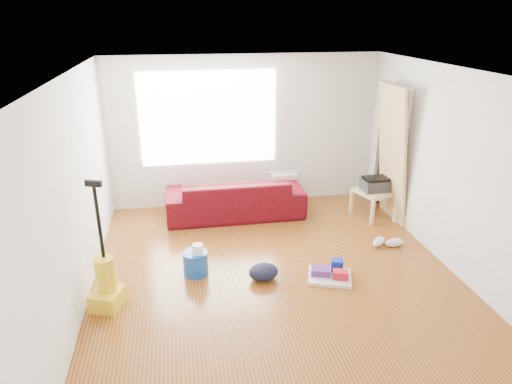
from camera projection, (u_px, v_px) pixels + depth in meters
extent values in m
cube|color=#622E0A|center=(276.00, 276.00, 5.75)|extent=(4.50, 5.00, 0.01)
cube|color=white|center=(280.00, 73.00, 4.83)|extent=(4.50, 5.00, 0.01)
cube|color=silver|center=(245.00, 132.00, 7.58)|extent=(4.50, 0.01, 2.50)
cube|color=silver|center=(360.00, 314.00, 3.00)|extent=(4.50, 0.01, 2.50)
cube|color=silver|center=(75.00, 196.00, 4.93)|extent=(0.01, 5.00, 2.50)
cube|color=silver|center=(455.00, 172.00, 5.65)|extent=(0.01, 5.00, 2.50)
cube|color=white|center=(209.00, 118.00, 7.38)|extent=(2.20, 0.01, 1.50)
cube|color=silver|center=(402.00, 162.00, 6.88)|extent=(0.06, 0.08, 2.00)
cube|color=silver|center=(377.00, 146.00, 7.71)|extent=(0.06, 0.08, 2.00)
cube|color=silver|center=(396.00, 87.00, 6.91)|extent=(0.06, 0.98, 0.08)
cube|color=black|center=(391.00, 153.00, 7.30)|extent=(0.01, 0.86, 1.98)
imported|color=#36000B|center=(235.00, 215.00, 7.49)|extent=(2.20, 0.86, 0.64)
cube|color=black|center=(284.00, 203.00, 7.87)|extent=(0.68, 0.44, 0.02)
cube|color=black|center=(285.00, 192.00, 7.80)|extent=(0.68, 0.44, 0.02)
cylinder|color=black|center=(271.00, 203.00, 7.63)|extent=(0.02, 0.02, 0.24)
cylinder|color=black|center=(265.00, 197.00, 7.91)|extent=(0.02, 0.02, 0.24)
cylinder|color=black|center=(304.00, 200.00, 7.77)|extent=(0.02, 0.02, 0.24)
cylinder|color=black|center=(297.00, 193.00, 8.05)|extent=(0.02, 0.02, 0.24)
imported|color=black|center=(285.00, 182.00, 7.73)|extent=(0.61, 0.08, 0.35)
cube|color=#CFBB76|center=(374.00, 192.00, 7.32)|extent=(0.69, 0.69, 0.05)
cube|color=#CFBB76|center=(372.00, 213.00, 7.09)|extent=(0.05, 0.05, 0.39)
cube|color=#CFBB76|center=(351.00, 202.00, 7.49)|extent=(0.05, 0.05, 0.39)
cube|color=#CFBB76|center=(395.00, 206.00, 7.32)|extent=(0.05, 0.05, 0.39)
cube|color=#CFBB76|center=(374.00, 196.00, 7.72)|extent=(0.05, 0.05, 0.39)
cube|color=#2B2B2D|center=(375.00, 185.00, 7.28)|extent=(0.43, 0.34, 0.18)
cube|color=black|center=(376.00, 179.00, 7.24)|extent=(0.39, 0.30, 0.04)
cylinder|color=#1549B1|center=(196.00, 274.00, 5.80)|extent=(0.34, 0.34, 0.31)
cylinder|color=white|center=(198.00, 260.00, 5.69)|extent=(0.14, 0.14, 0.12)
cube|color=silver|center=(330.00, 277.00, 5.69)|extent=(0.63, 0.57, 0.04)
cube|color=#AF1627|center=(340.00, 275.00, 5.60)|extent=(0.22, 0.18, 0.11)
cube|color=#502478|center=(321.00, 271.00, 5.70)|extent=(0.27, 0.23, 0.08)
cube|color=#0B25A2|center=(337.00, 265.00, 5.77)|extent=(0.18, 0.17, 0.15)
ellipsoid|color=black|center=(263.00, 279.00, 5.68)|extent=(0.41, 0.35, 0.20)
ellipsoid|color=silver|center=(378.00, 242.00, 6.48)|extent=(0.30, 0.29, 0.12)
ellipsoid|color=silver|center=(395.00, 243.00, 6.46)|extent=(0.30, 0.16, 0.12)
cube|color=gold|center=(108.00, 299.00, 5.13)|extent=(0.41, 0.44, 0.20)
cylinder|color=gold|center=(105.00, 273.00, 5.07)|extent=(0.22, 0.22, 0.39)
cylinder|color=black|center=(99.00, 223.00, 4.88)|extent=(0.04, 0.04, 0.83)
cube|color=black|center=(93.00, 183.00, 4.71)|extent=(0.18, 0.10, 0.07)
cube|color=tan|center=(385.00, 217.00, 7.41)|extent=(0.27, 0.85, 2.13)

